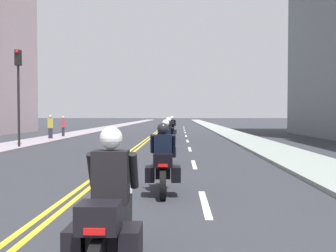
% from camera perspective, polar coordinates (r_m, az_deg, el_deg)
% --- Properties ---
extents(ground_plane, '(264.00, 264.00, 0.00)m').
position_cam_1_polar(ground_plane, '(47.76, -0.98, -0.40)').
color(ground_plane, '#2D3036').
extents(sidewalk_left, '(2.52, 144.00, 0.12)m').
position_cam_1_polar(sidewalk_left, '(48.59, -9.12, -0.31)').
color(sidewalk_left, gray).
rests_on(sidewalk_left, ground).
extents(sidewalk_right, '(2.52, 144.00, 0.12)m').
position_cam_1_polar(sidewalk_right, '(47.92, 7.27, -0.33)').
color(sidewalk_right, gray).
rests_on(sidewalk_right, ground).
extents(centreline_yellow_inner, '(0.12, 132.00, 0.01)m').
position_cam_1_polar(centreline_yellow_inner, '(47.77, -1.13, -0.39)').
color(centreline_yellow_inner, yellow).
rests_on(centreline_yellow_inner, ground).
extents(centreline_yellow_outer, '(0.12, 132.00, 0.01)m').
position_cam_1_polar(centreline_yellow_outer, '(47.76, -0.84, -0.39)').
color(centreline_yellow_outer, yellow).
rests_on(centreline_yellow_outer, ground).
extents(lane_dashes_white, '(0.14, 56.40, 0.01)m').
position_cam_1_polar(lane_dashes_white, '(28.73, 2.79, -1.82)').
color(lane_dashes_white, silver).
rests_on(lane_dashes_white, ground).
extents(motorcycle_0, '(0.76, 2.20, 1.65)m').
position_cam_1_polar(motorcycle_0, '(4.44, -8.61, -12.99)').
color(motorcycle_0, black).
rests_on(motorcycle_0, ground).
extents(motorcycle_1, '(0.78, 2.13, 1.60)m').
position_cam_1_polar(motorcycle_1, '(8.69, -0.76, -5.81)').
color(motorcycle_1, black).
rests_on(motorcycle_1, ground).
extents(motorcycle_2, '(0.77, 2.08, 1.60)m').
position_cam_1_polar(motorcycle_2, '(13.54, -0.39, -3.05)').
color(motorcycle_2, black).
rests_on(motorcycle_2, ground).
extents(motorcycle_3, '(0.77, 2.11, 1.64)m').
position_cam_1_polar(motorcycle_3, '(19.21, 0.01, -1.60)').
color(motorcycle_3, black).
rests_on(motorcycle_3, ground).
extents(motorcycle_4, '(0.77, 2.24, 1.59)m').
position_cam_1_polar(motorcycle_4, '(24.10, 0.19, -0.94)').
color(motorcycle_4, black).
rests_on(motorcycle_4, ground).
extents(motorcycle_5, '(0.78, 2.13, 1.66)m').
position_cam_1_polar(motorcycle_5, '(28.31, 0.54, -0.49)').
color(motorcycle_5, black).
rests_on(motorcycle_5, ground).
extents(traffic_light_near, '(0.28, 0.38, 5.10)m').
position_cam_1_polar(traffic_light_near, '(21.43, -21.27, 6.23)').
color(traffic_light_near, black).
rests_on(traffic_light_near, ground).
extents(pedestrian_1, '(0.32, 0.41, 1.64)m').
position_cam_1_polar(pedestrian_1, '(30.40, -15.25, -0.09)').
color(pedestrian_1, '#222834').
rests_on(pedestrian_1, ground).
extents(pedestrian_2, '(0.41, 0.32, 1.73)m').
position_cam_1_polar(pedestrian_2, '(27.85, -17.00, -0.17)').
color(pedestrian_2, '#262331').
rests_on(pedestrian_2, ground).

